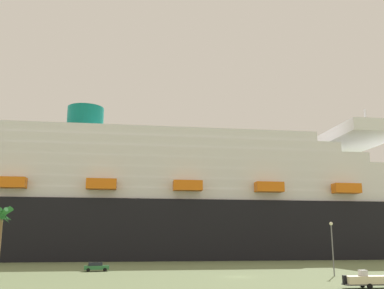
% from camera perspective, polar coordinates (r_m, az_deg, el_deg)
% --- Properties ---
extents(ground_plane, '(600.00, 600.00, 0.00)m').
position_cam_1_polar(ground_plane, '(102.77, 2.88, -15.38)').
color(ground_plane, '#66754C').
extents(cruise_ship, '(240.96, 47.32, 54.87)m').
position_cam_1_polar(cruise_ship, '(138.40, -1.64, -7.96)').
color(cruise_ship, black).
rests_on(cruise_ship, ground_plane).
extents(small_boat_on_trailer, '(7.69, 2.14, 2.15)m').
position_cam_1_polar(small_boat_on_trailer, '(60.41, 22.35, -15.90)').
color(small_boat_on_trailer, '#595960').
rests_on(small_boat_on_trailer, ground_plane).
extents(palm_tree, '(3.62, 3.57, 10.79)m').
position_cam_1_polar(palm_tree, '(73.38, -23.42, -8.85)').
color(palm_tree, brown).
rests_on(palm_tree, ground_plane).
extents(street_lamp, '(0.56, 0.56, 8.63)m').
position_cam_1_polar(street_lamp, '(77.38, 17.66, -11.79)').
color(street_lamp, slate).
rests_on(street_lamp, ground_plane).
extents(parked_car_green_wagon, '(4.80, 2.74, 1.58)m').
position_cam_1_polar(parked_car_green_wagon, '(86.78, -12.28, -15.18)').
color(parked_car_green_wagon, '#2D723F').
rests_on(parked_car_green_wagon, ground_plane).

